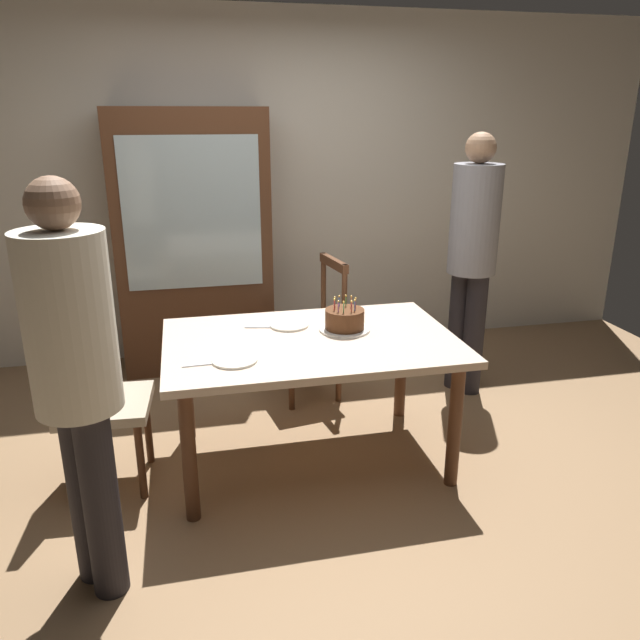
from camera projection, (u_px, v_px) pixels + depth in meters
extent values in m
plane|color=#93704C|center=(311.00, 458.00, 3.47)|extent=(6.40, 6.40, 0.00)
cube|color=silver|center=(262.00, 188.00, 4.76)|extent=(6.40, 0.10, 2.60)
cube|color=beige|center=(311.00, 342.00, 3.25)|extent=(1.53, 1.00, 0.04)
cylinder|color=#56331E|center=(189.00, 456.00, 2.85)|extent=(0.07, 0.07, 0.69)
cylinder|color=#56331E|center=(455.00, 425.00, 3.13)|extent=(0.07, 0.07, 0.69)
cylinder|color=#56331E|center=(186.00, 385.00, 3.59)|extent=(0.07, 0.07, 0.69)
cylinder|color=#56331E|center=(401.00, 365.00, 3.87)|extent=(0.07, 0.07, 0.69)
cylinder|color=silver|center=(345.00, 329.00, 3.36)|extent=(0.28, 0.28, 0.01)
cylinder|color=#563019|center=(345.00, 319.00, 3.34)|extent=(0.21, 0.21, 0.11)
cylinder|color=#E54C4C|center=(355.00, 304.00, 3.33)|extent=(0.01, 0.01, 0.05)
sphere|color=#FFC64C|center=(356.00, 298.00, 3.32)|extent=(0.01, 0.01, 0.01)
cylinder|color=#F2994C|center=(351.00, 302.00, 3.36)|extent=(0.01, 0.01, 0.05)
sphere|color=#FFC64C|center=(351.00, 296.00, 3.35)|extent=(0.01, 0.01, 0.01)
cylinder|color=#66CC72|center=(346.00, 302.00, 3.37)|extent=(0.01, 0.01, 0.05)
sphere|color=#FFC64C|center=(346.00, 296.00, 3.36)|extent=(0.01, 0.01, 0.01)
cylinder|color=#4C7FE5|center=(339.00, 302.00, 3.36)|extent=(0.01, 0.01, 0.05)
sphere|color=#FFC64C|center=(339.00, 296.00, 3.35)|extent=(0.01, 0.01, 0.01)
cylinder|color=#E54C4C|center=(335.00, 303.00, 3.34)|extent=(0.01, 0.01, 0.05)
sphere|color=#FFC64C|center=(335.00, 298.00, 3.33)|extent=(0.01, 0.01, 0.01)
cylinder|color=#E54C4C|center=(334.00, 305.00, 3.30)|extent=(0.01, 0.01, 0.05)
sphere|color=#FFC64C|center=(334.00, 299.00, 3.29)|extent=(0.01, 0.01, 0.01)
cylinder|color=#D872CC|center=(338.00, 307.00, 3.27)|extent=(0.01, 0.01, 0.05)
sphere|color=#FFC64C|center=(338.00, 301.00, 3.26)|extent=(0.01, 0.01, 0.01)
cylinder|color=#66CC72|center=(344.00, 308.00, 3.26)|extent=(0.01, 0.01, 0.05)
sphere|color=#FFC64C|center=(344.00, 302.00, 3.25)|extent=(0.01, 0.01, 0.01)
cylinder|color=#E54C4C|center=(351.00, 307.00, 3.27)|extent=(0.01, 0.01, 0.05)
sphere|color=#FFC64C|center=(352.00, 301.00, 3.26)|extent=(0.01, 0.01, 0.01)
cylinder|color=#4C7FE5|center=(355.00, 306.00, 3.29)|extent=(0.01, 0.01, 0.05)
sphere|color=#FFC64C|center=(355.00, 300.00, 3.28)|extent=(0.01, 0.01, 0.01)
cylinder|color=silver|center=(235.00, 360.00, 2.94)|extent=(0.22, 0.22, 0.01)
cylinder|color=silver|center=(289.00, 325.00, 3.43)|extent=(0.22, 0.22, 0.01)
cube|color=silver|center=(201.00, 365.00, 2.90)|extent=(0.18, 0.02, 0.01)
cube|color=silver|center=(261.00, 327.00, 3.40)|extent=(0.18, 0.05, 0.01)
cube|color=beige|center=(306.00, 334.00, 4.12)|extent=(0.50, 0.50, 0.05)
cylinder|color=#56331E|center=(275.00, 361.00, 4.28)|extent=(0.04, 0.04, 0.42)
cylinder|color=#56331E|center=(291.00, 380.00, 3.98)|extent=(0.04, 0.04, 0.42)
cylinder|color=#56331E|center=(320.00, 354.00, 4.40)|extent=(0.04, 0.04, 0.42)
cylinder|color=#56331E|center=(339.00, 372.00, 4.10)|extent=(0.04, 0.04, 0.42)
cylinder|color=#56331E|center=(323.00, 288.00, 4.26)|extent=(0.04, 0.04, 0.50)
cylinder|color=#56331E|center=(344.00, 302.00, 3.95)|extent=(0.04, 0.04, 0.50)
cube|color=#56331E|center=(334.00, 263.00, 4.03)|extent=(0.10, 0.40, 0.06)
cube|color=tan|center=(106.00, 405.00, 3.11)|extent=(0.47, 0.47, 0.05)
cylinder|color=#56331E|center=(141.00, 461.00, 3.06)|extent=(0.04, 0.04, 0.42)
cylinder|color=#56331E|center=(148.00, 428.00, 3.37)|extent=(0.04, 0.04, 0.42)
cylinder|color=#56331E|center=(69.00, 466.00, 3.01)|extent=(0.04, 0.04, 0.42)
cylinder|color=#56331E|center=(84.00, 433.00, 3.32)|extent=(0.04, 0.04, 0.42)
cube|color=tan|center=(58.00, 362.00, 3.00)|extent=(0.07, 0.40, 0.50)
cylinder|color=#262328|center=(102.00, 505.00, 2.40)|extent=(0.14, 0.14, 0.81)
cylinder|color=#262328|center=(86.00, 492.00, 2.48)|extent=(0.14, 0.14, 0.81)
cylinder|color=silver|center=(69.00, 323.00, 2.20)|extent=(0.32, 0.32, 0.67)
sphere|color=#8C664C|center=(53.00, 203.00, 2.06)|extent=(0.18, 0.18, 0.18)
cylinder|color=#262328|center=(458.00, 330.00, 4.27)|extent=(0.14, 0.14, 0.85)
cylinder|color=#262328|center=(474.00, 335.00, 4.18)|extent=(0.14, 0.14, 0.85)
cylinder|color=gray|center=(475.00, 220.00, 3.97)|extent=(0.32, 0.32, 0.71)
sphere|color=tan|center=(481.00, 148.00, 3.83)|extent=(0.19, 0.19, 0.19)
cube|color=#56331E|center=(194.00, 243.00, 4.49)|extent=(1.10, 0.44, 1.90)
cube|color=silver|center=(193.00, 214.00, 4.21)|extent=(0.94, 0.01, 1.04)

